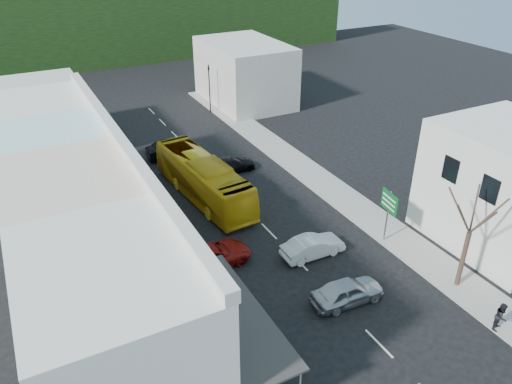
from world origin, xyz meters
The scene contains 19 objects.
ground centered at (0.00, 0.00, 0.00)m, with size 120.00×120.00×0.00m, color black.
sidewalk_left centered at (-7.50, 10.00, 0.07)m, with size 3.00×52.00×0.15m, color gray.
sidewalk_right centered at (7.50, 10.00, 0.07)m, with size 3.00×52.00×0.15m, color gray.
shopfront_row centered at (-12.49, 5.00, 4.00)m, with size 8.25×30.00×8.00m.
right_building centered at (13.50, -4.00, 4.00)m, with size 8.00×9.00×8.00m, color silver.
distant_block_left centered at (-12.00, 27.00, 3.00)m, with size 8.00×10.00×6.00m, color #B7B2A8.
distant_block_right centered at (11.00, 30.00, 3.50)m, with size 8.00×12.00×7.00m, color #B7B2A8.
hillside centered at (-1.45, 65.09, 6.73)m, with size 80.00×26.00×14.00m.
bus centered at (-2.22, 10.67, 1.55)m, with size 2.50×11.60×3.10m, color gold.
car_silver centered at (0.43, -4.55, 0.70)m, with size 1.80×4.40×1.40m, color #B7B8BC.
car_white centered at (1.15, 0.15, 0.70)m, with size 1.80×4.40×1.40m, color silver.
car_red centered at (-5.00, 2.27, 0.70)m, with size 1.90×4.60×1.40m, color maroon.
car_black_near centered at (1.54, 13.76, 0.70)m, with size 1.84×4.50×1.40m, color black.
car_black_far centered at (-1.92, 18.97, 0.70)m, with size 1.80×4.40×1.40m, color black.
pedestrian_left centered at (-7.41, 0.23, 1.00)m, with size 0.60×0.40×1.70m, color black.
pedestrian_right centered at (6.30, -10.21, 1.00)m, with size 0.70×0.44×1.70m, color black.
direction_sign centered at (6.40, -0.76, 1.96)m, with size 0.44×1.77×3.92m, color #065B1E, non-canonical shape.
street_tree centered at (7.20, -6.50, 3.87)m, with size 3.20×3.20×7.73m, color #35251E, non-canonical shape.
traffic_signal centered at (5.87, 28.52, 2.72)m, with size 0.62×1.13×5.44m, color black, non-canonical shape.
Camera 1 is at (-14.50, -21.87, 19.68)m, focal length 35.00 mm.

